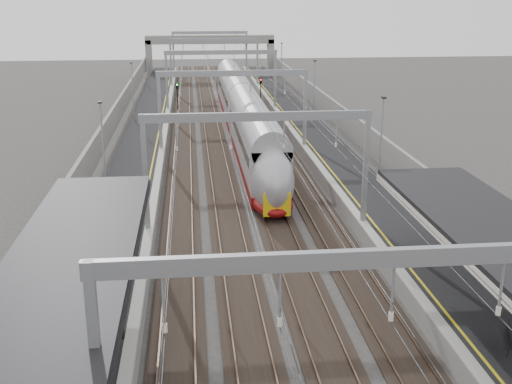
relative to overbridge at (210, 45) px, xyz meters
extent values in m
cube|color=black|center=(-8.00, -55.00, -4.81)|extent=(4.00, 120.00, 1.00)
cube|color=black|center=(8.00, -55.00, -4.81)|extent=(4.00, 120.00, 1.00)
cube|color=black|center=(-4.50, -55.00, -5.27)|extent=(2.40, 140.00, 0.08)
cube|color=brown|center=(-5.22, -55.00, -5.18)|extent=(0.07, 140.00, 0.14)
cube|color=brown|center=(-3.78, -55.00, -5.18)|extent=(0.07, 140.00, 0.14)
cube|color=black|center=(-1.50, -55.00, -5.27)|extent=(2.40, 140.00, 0.08)
cube|color=brown|center=(-2.22, -55.00, -5.18)|extent=(0.07, 140.00, 0.14)
cube|color=brown|center=(-0.78, -55.00, -5.18)|extent=(0.07, 140.00, 0.14)
cube|color=black|center=(1.50, -55.00, -5.27)|extent=(2.40, 140.00, 0.08)
cube|color=brown|center=(0.78, -55.00, -5.18)|extent=(0.07, 140.00, 0.14)
cube|color=brown|center=(2.22, -55.00, -5.18)|extent=(0.07, 140.00, 0.14)
cube|color=black|center=(4.50, -55.00, -5.27)|extent=(2.40, 140.00, 0.08)
cube|color=brown|center=(3.78, -55.00, -5.18)|extent=(0.07, 140.00, 0.14)
cube|color=brown|center=(5.22, -55.00, -5.18)|extent=(0.07, 140.00, 0.14)
cube|color=gray|center=(-6.30, -98.00, -1.01)|extent=(0.28, 0.28, 6.60)
cube|color=gray|center=(0.00, -98.00, 2.04)|extent=(13.00, 0.25, 0.50)
cube|color=gray|center=(-6.30, -78.00, -1.01)|extent=(0.28, 0.28, 6.60)
cube|color=gray|center=(6.30, -78.00, -1.01)|extent=(0.28, 0.28, 6.60)
cube|color=gray|center=(0.00, -78.00, 2.04)|extent=(13.00, 0.25, 0.50)
cube|color=gray|center=(-6.30, -58.00, -1.01)|extent=(0.28, 0.28, 6.60)
cube|color=gray|center=(6.30, -58.00, -1.01)|extent=(0.28, 0.28, 6.60)
cube|color=gray|center=(0.00, -58.00, 2.04)|extent=(13.00, 0.25, 0.50)
cube|color=gray|center=(-6.30, -38.00, -1.01)|extent=(0.28, 0.28, 6.60)
cube|color=gray|center=(6.30, -38.00, -1.01)|extent=(0.28, 0.28, 6.60)
cube|color=gray|center=(0.00, -38.00, 2.04)|extent=(13.00, 0.25, 0.50)
cube|color=gray|center=(-6.30, -18.00, -1.01)|extent=(0.28, 0.28, 6.60)
cube|color=gray|center=(6.30, -18.00, -1.01)|extent=(0.28, 0.28, 6.60)
cube|color=gray|center=(0.00, -18.00, 2.04)|extent=(13.00, 0.25, 0.50)
cube|color=gray|center=(-6.30, 0.00, -1.01)|extent=(0.28, 0.28, 6.60)
cube|color=gray|center=(6.30, 0.00, -1.01)|extent=(0.28, 0.28, 6.60)
cube|color=gray|center=(0.00, 0.00, 2.04)|extent=(13.00, 0.25, 0.50)
cylinder|color=#262628|center=(-4.50, -50.00, 0.19)|extent=(0.03, 140.00, 0.03)
cylinder|color=#262628|center=(-1.50, -50.00, 0.19)|extent=(0.03, 140.00, 0.03)
cylinder|color=#262628|center=(1.50, -50.00, 0.19)|extent=(0.03, 140.00, 0.03)
cylinder|color=#262628|center=(4.50, -50.00, 0.19)|extent=(0.03, 140.00, 0.03)
cube|color=black|center=(-8.00, -97.00, -0.19)|extent=(4.40, 30.00, 0.24)
cylinder|color=black|center=(-9.70, -86.00, -2.31)|extent=(0.20, 0.20, 4.00)
cube|color=black|center=(-6.60, -96.00, -0.76)|extent=(1.60, 0.15, 0.55)
cube|color=#FF5D05|center=(-6.60, -96.08, -0.76)|extent=(1.50, 0.02, 0.42)
cylinder|color=black|center=(9.70, -86.00, -2.31)|extent=(0.20, 0.20, 4.00)
cube|color=slate|center=(0.00, 0.00, 0.89)|extent=(22.00, 2.20, 1.40)
cube|color=slate|center=(-10.50, 0.00, -2.21)|extent=(1.00, 2.20, 6.20)
cube|color=slate|center=(10.50, 0.00, -2.21)|extent=(1.00, 2.20, 6.20)
cube|color=slate|center=(-11.20, -55.00, -3.71)|extent=(0.30, 120.00, 3.20)
cube|color=slate|center=(11.20, -55.00, -3.71)|extent=(0.30, 120.00, 3.20)
cube|color=maroon|center=(1.50, -61.44, -4.70)|extent=(2.74, 23.32, 0.81)
cube|color=#A4A4A9|center=(1.50, -61.44, -2.78)|extent=(2.74, 23.32, 3.04)
cube|color=black|center=(1.50, -69.60, -5.03)|extent=(2.03, 2.43, 0.51)
cube|color=maroon|center=(1.50, -37.71, -4.70)|extent=(2.74, 23.32, 0.81)
cube|color=#A4A4A9|center=(1.50, -37.71, -2.78)|extent=(2.74, 23.32, 3.04)
cube|color=black|center=(1.50, -45.87, -5.03)|extent=(2.03, 2.43, 0.51)
ellipsoid|color=#A4A4A9|center=(1.50, -73.30, -3.08)|extent=(2.74, 5.27, 4.26)
cube|color=#E1BC0B|center=(1.50, -75.48, -3.99)|extent=(1.72, 0.12, 1.52)
cube|color=black|center=(1.50, -75.03, -2.47)|extent=(1.62, 0.58, 0.95)
cube|color=black|center=(7.93, -92.48, -3.89)|extent=(0.91, 1.74, 0.06)
cube|color=black|center=(8.13, -92.54, -3.67)|extent=(0.56, 1.64, 0.47)
cylinder|color=black|center=(7.74, -93.11, -4.11)|extent=(0.06, 0.06, 0.40)
cylinder|color=black|center=(8.13, -91.85, -4.11)|extent=(0.06, 0.06, 0.40)
cylinder|color=black|center=(-5.20, -34.29, -3.81)|extent=(0.12, 0.12, 3.00)
cube|color=black|center=(-5.20, -34.29, -2.21)|extent=(0.32, 0.22, 0.75)
sphere|color=#0CE526|center=(-5.20, -34.42, -2.06)|extent=(0.16, 0.16, 0.16)
cylinder|color=black|center=(3.20, -28.35, -3.81)|extent=(0.12, 0.12, 3.00)
cube|color=black|center=(3.20, -28.35, -2.21)|extent=(0.32, 0.22, 0.75)
sphere|color=red|center=(3.20, -28.48, -2.06)|extent=(0.16, 0.16, 0.16)
cylinder|color=black|center=(5.40, -30.83, -3.81)|extent=(0.12, 0.12, 3.00)
cube|color=black|center=(5.40, -30.83, -2.21)|extent=(0.32, 0.22, 0.75)
sphere|color=red|center=(5.40, -30.96, -2.06)|extent=(0.16, 0.16, 0.16)
camera|label=1|loc=(-3.66, -112.90, 8.61)|focal=45.00mm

